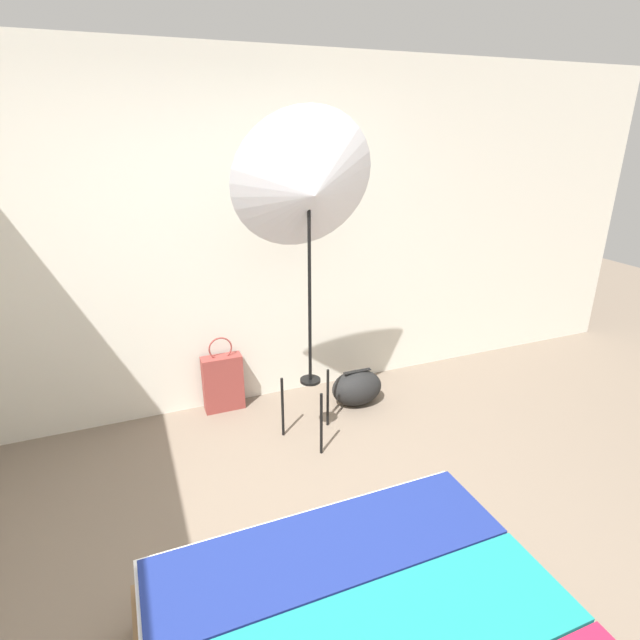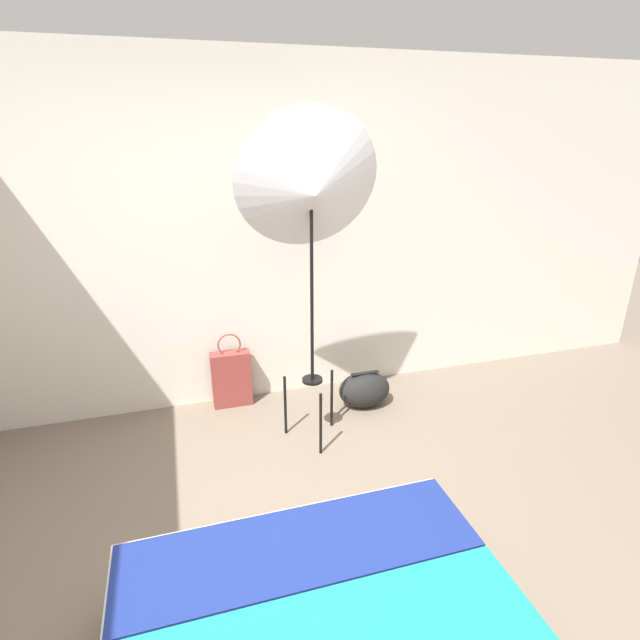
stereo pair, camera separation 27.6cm
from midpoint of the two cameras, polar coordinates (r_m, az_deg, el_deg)
ground_plane at (r=2.60m, az=0.43°, el=-32.16°), size 14.00×14.00×0.00m
wall_back at (r=3.75m, az=-9.26°, el=8.83°), size 8.00×0.05×2.60m
photo_umbrella at (r=3.06m, az=1.65°, el=14.67°), size 0.91×0.50×2.21m
tote_bag at (r=4.00m, az=-8.12°, el=-6.62°), size 0.31×0.12×0.61m
duffel_bag at (r=4.01m, az=7.08°, el=-7.93°), size 0.41×0.28×0.29m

